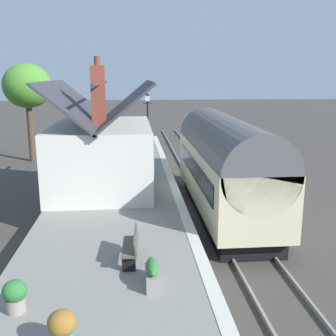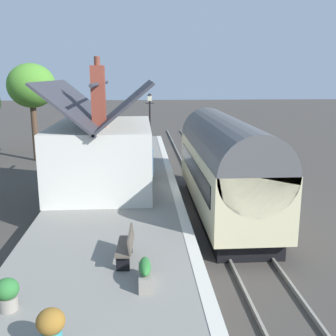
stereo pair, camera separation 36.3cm
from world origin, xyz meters
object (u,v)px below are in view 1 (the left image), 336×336
Objects in this scene: lamp_post_platform at (148,115)px; planter_edge_near at (152,274)px; planter_corner_building at (118,160)px; bench_platform_end at (132,246)px; bench_mid_platform at (128,146)px; planter_edge_far at (62,327)px; planter_under_sign at (15,295)px; station_building at (103,153)px; tree_behind_building at (27,87)px; bench_near_building at (131,141)px; train at (225,166)px.

planter_edge_near is at bearing 178.04° from lamp_post_platform.
planter_corner_building is 3.13m from lamp_post_platform.
lamp_post_platform reaches higher than bench_platform_end.
bench_mid_platform is 19.31m from planter_edge_far.
planter_under_sign reaches higher than planter_edge_near.
bench_mid_platform is at bearing -3.16° from planter_edge_far.
station_building is 1.05× the size of tree_behind_building.
lamp_post_platform is at bearing -4.27° from bench_platform_end.
planter_under_sign is at bearing 130.53° from bench_platform_end.
bench_near_building is at bearing -7.30° from planter_under_sign.
station_building is 12.44m from tree_behind_building.
bench_mid_platform is at bearing -111.93° from tree_behind_building.
lamp_post_platform reaches higher than planter_under_sign.
bench_near_building reaches higher than planter_edge_near.
planter_edge_far is 0.19× the size of lamp_post_platform.
train is 7.91m from planter_corner_building.
lamp_post_platform is (-4.40, -1.00, 2.30)m from bench_near_building.
planter_edge_near is 0.14× the size of tree_behind_building.
station_building reaches higher than bench_platform_end.
tree_behind_building is at bearing 56.58° from lamp_post_platform.
tree_behind_building is at bearing 42.08° from train.
planter_corner_building is (4.64, -0.54, -1.31)m from station_building.
station_building is at bearing 11.04° from planter_edge_near.
tree_behind_building is (5.31, 8.05, 1.47)m from lamp_post_platform.
planter_edge_near is at bearing -159.16° from tree_behind_building.
planter_corner_building is 1.21× the size of planter_under_sign.
planter_under_sign is (-10.01, 1.26, -1.20)m from station_building.
bench_near_building is 1.84m from bench_mid_platform.
lamp_post_platform is at bearing -167.15° from bench_near_building.
planter_edge_far is at bearing 151.19° from train.
bench_platform_end is (-6.24, 4.03, -0.76)m from train.
bench_mid_platform is 1.80× the size of planter_edge_far.
bench_platform_end is at bearing -170.61° from station_building.
planter_edge_near is (-9.15, -1.79, -1.29)m from station_building.
bench_near_building is 19.96m from planter_under_sign.
planter_corner_building is at bearing 171.48° from bench_mid_platform.
lamp_post_platform is (-2.57, -1.25, 2.30)m from bench_mid_platform.
bench_mid_platform is (9.55, 4.29, -0.76)m from train.
planter_under_sign is at bearing 167.06° from lamp_post_platform.
bench_platform_end is 1.58× the size of planter_corner_building.
planter_edge_far is (-15.96, 0.57, 0.15)m from planter_corner_building.
train is at bearing -28.81° from planter_edge_far.
planter_edge_far is at bearing 179.86° from station_building.
station_building is 10.16m from planter_under_sign.
planter_under_sign is at bearing 43.19° from planter_edge_far.
planter_under_sign is (-14.66, 1.79, 0.12)m from planter_corner_building.
planter_corner_building is at bearing -6.63° from station_building.
bench_platform_end is at bearing 175.73° from lamp_post_platform.
train is 1.49× the size of tree_behind_building.
tree_behind_building reaches higher than bench_near_building.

